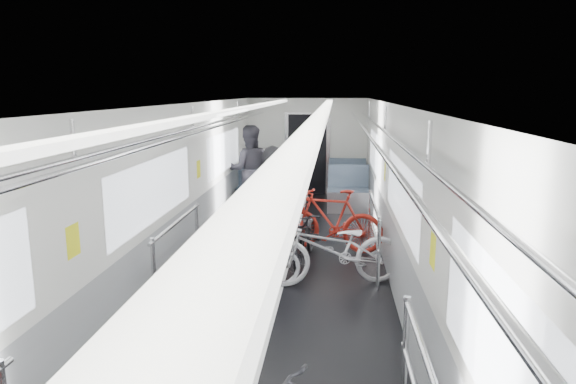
# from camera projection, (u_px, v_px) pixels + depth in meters

# --- Properties ---
(car_shell) EXTENTS (3.02, 14.01, 2.41)m
(car_shell) POSITION_uv_depth(u_px,v_px,m) (289.00, 187.00, 7.88)
(car_shell) COLOR black
(car_shell) RESTS_ON ground
(bike_left_far) EXTENTS (1.58, 0.73, 0.80)m
(bike_left_far) POSITION_uv_depth(u_px,v_px,m) (243.00, 257.00, 6.82)
(bike_left_far) COLOR silver
(bike_left_far) RESTS_ON floor
(bike_right_mid) EXTENTS (2.02, 1.07, 1.01)m
(bike_right_mid) POSITION_uv_depth(u_px,v_px,m) (333.00, 249.00, 6.84)
(bike_right_mid) COLOR silver
(bike_right_mid) RESTS_ON floor
(bike_right_far) EXTENTS (1.78, 0.85, 1.03)m
(bike_right_far) POSITION_uv_depth(u_px,v_px,m) (331.00, 220.00, 8.32)
(bike_right_far) COLOR #9E1D13
(bike_right_far) RESTS_ON floor
(bike_aisle) EXTENTS (0.75, 1.68, 0.86)m
(bike_aisle) POSITION_uv_depth(u_px,v_px,m) (306.00, 235.00, 7.79)
(bike_aisle) COLOR black
(bike_aisle) RESTS_ON floor
(person_standing) EXTENTS (0.74, 0.58, 1.78)m
(person_standing) POSITION_uv_depth(u_px,v_px,m) (273.00, 203.00, 7.84)
(person_standing) COLOR black
(person_standing) RESTS_ON floor
(person_seated) EXTENTS (1.03, 0.88, 1.88)m
(person_seated) POSITION_uv_depth(u_px,v_px,m) (249.00, 170.00, 10.87)
(person_seated) COLOR #29282F
(person_seated) RESTS_ON floor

